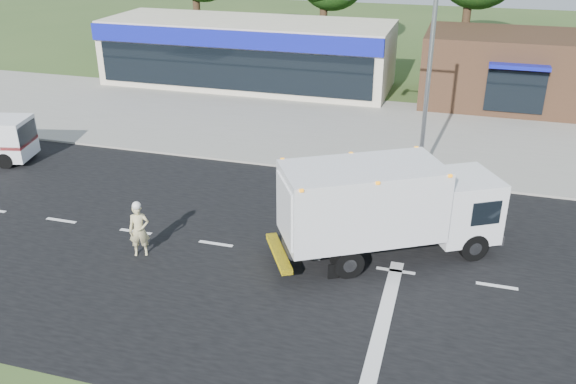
{
  "coord_description": "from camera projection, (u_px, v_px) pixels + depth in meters",
  "views": [
    {
      "loc": [
        4.32,
        -16.39,
        10.15
      ],
      "look_at": [
        -0.82,
        1.15,
        1.7
      ],
      "focal_mm": 38.0,
      "sensor_mm": 36.0,
      "label": 1
    }
  ],
  "objects": [
    {
      "name": "ground",
      "position": [
        302.0,
        257.0,
        19.64
      ],
      "size": [
        120.0,
        120.0,
        0.0
      ],
      "primitive_type": "plane",
      "color": "#385123",
      "rests_on": "ground"
    },
    {
      "name": "retail_strip_mall",
      "position": [
        247.0,
        53.0,
        38.45
      ],
      "size": [
        18.0,
        6.2,
        4.0
      ],
      "color": "beige",
      "rests_on": "ground"
    },
    {
      "name": "road_asphalt",
      "position": [
        302.0,
        257.0,
        19.63
      ],
      "size": [
        60.0,
        14.0,
        0.02
      ],
      "primitive_type": "cube",
      "color": "black",
      "rests_on": "ground"
    },
    {
      "name": "ems_box_truck",
      "position": [
        385.0,
        204.0,
        18.98
      ],
      "size": [
        7.36,
        5.48,
        3.2
      ],
      "rotation": [
        0.0,
        0.0,
        0.52
      ],
      "color": "black",
      "rests_on": "ground"
    },
    {
      "name": "brown_storefront",
      "position": [
        514.0,
        69.0,
        34.41
      ],
      "size": [
        10.0,
        6.7,
        4.0
      ],
      "color": "#382316",
      "rests_on": "ground"
    },
    {
      "name": "emergency_worker",
      "position": [
        139.0,
        229.0,
        19.39
      ],
      "size": [
        0.77,
        0.67,
        1.9
      ],
      "rotation": [
        0.0,
        0.0,
        0.44
      ],
      "color": "#CDC089",
      "rests_on": "ground"
    },
    {
      "name": "sidewalk",
      "position": [
        351.0,
        163.0,
        26.75
      ],
      "size": [
        60.0,
        2.4,
        0.12
      ],
      "primitive_type": "cube",
      "color": "gray",
      "rests_on": "ground"
    },
    {
      "name": "traffic_signal_pole",
      "position": [
        413.0,
        59.0,
        23.59
      ],
      "size": [
        3.51,
        0.25,
        8.0
      ],
      "color": "gray",
      "rests_on": "ground"
    },
    {
      "name": "lane_markings",
      "position": [
        334.0,
        286.0,
        18.11
      ],
      "size": [
        55.2,
        7.0,
        0.01
      ],
      "color": "silver",
      "rests_on": "road_asphalt"
    },
    {
      "name": "parking_apron",
      "position": [
        372.0,
        124.0,
        31.83
      ],
      "size": [
        60.0,
        9.0,
        0.02
      ],
      "primitive_type": "cube",
      "color": "gray",
      "rests_on": "ground"
    }
  ]
}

